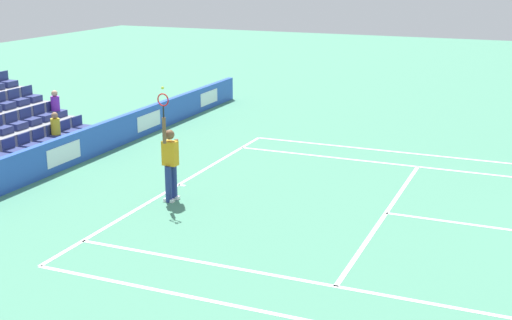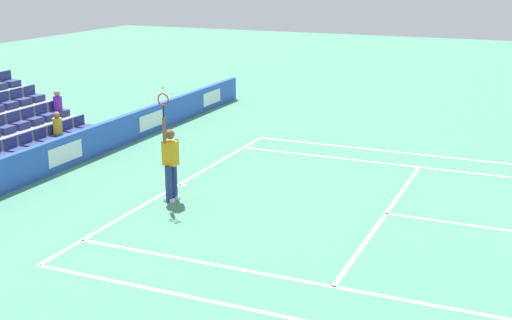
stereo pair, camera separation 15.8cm
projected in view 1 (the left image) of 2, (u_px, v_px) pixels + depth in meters
line_baseline at (178, 185)px, 18.15m from camera, size 10.97×0.10×0.01m
line_service at (386, 213)px, 16.11m from camera, size 8.23×0.10×0.01m
line_singles_sideline_left at (360, 291)px, 12.29m from camera, size 0.10×11.89×0.01m
line_singles_sideline_right at (434, 168)px, 19.59m from camera, size 0.10×11.89×0.01m
line_doubles_sideline_right at (441, 156)px, 20.80m from camera, size 0.10×11.89×0.01m
line_centre_mark at (182, 185)px, 18.12m from camera, size 0.10×0.20×0.01m
sponsor_barrier at (61, 153)px, 19.41m from camera, size 22.71×0.22×0.92m
tennis_player at (170, 162)px, 16.69m from camera, size 0.53×0.37×2.85m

